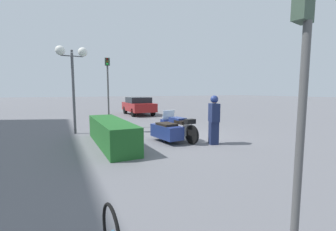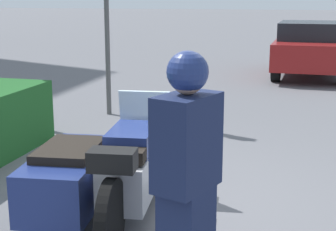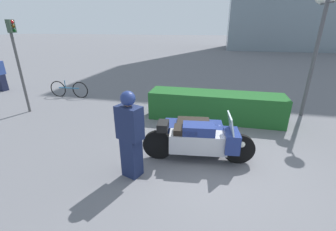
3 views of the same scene
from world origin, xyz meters
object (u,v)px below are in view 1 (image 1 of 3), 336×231
officer_rider (214,119)px  traffic_light_far (301,82)px  traffic_light_near (108,83)px  hedge_bush_curbside (111,133)px  twin_lamp_post (72,62)px  police_motorcycle (171,129)px  parked_car_background (138,105)px

officer_rider → traffic_light_far: bearing=-98.9°
traffic_light_near → traffic_light_far: (-10.63, -0.02, -0.34)m
hedge_bush_curbside → twin_lamp_post: 4.28m
police_motorcycle → parked_car_background: size_ratio=0.61×
hedge_bush_curbside → parked_car_background: parked_car_background is taller
police_motorcycle → hedge_bush_curbside: bearing=75.6°
twin_lamp_post → parked_car_background: size_ratio=0.97×
officer_rider → traffic_light_far: traffic_light_far is taller
police_motorcycle → traffic_light_far: traffic_light_far is taller
police_motorcycle → traffic_light_near: 4.95m
hedge_bush_curbside → parked_car_background: 10.87m
twin_lamp_post → traffic_light_near: (0.93, -1.77, -0.88)m
officer_rider → parked_car_background: officer_rider is taller
officer_rider → police_motorcycle: bearing=152.1°
traffic_light_near → traffic_light_far: bearing=10.9°
police_motorcycle → traffic_light_far: size_ratio=0.81×
hedge_bush_curbside → traffic_light_far: traffic_light_far is taller
traffic_light_far → twin_lamp_post: bearing=-0.3°
hedge_bush_curbside → officer_rider: bearing=-114.5°
hedge_bush_curbside → parked_car_background: size_ratio=1.04×
police_motorcycle → officer_rider: bearing=-144.1°
hedge_bush_curbside → twin_lamp_post: bearing=19.2°
police_motorcycle → hedge_bush_curbside: police_motorcycle is taller
police_motorcycle → hedge_bush_curbside: 2.35m
traffic_light_near → twin_lamp_post: bearing=-51.6°
police_motorcycle → parked_car_background: (10.23, -2.11, 0.31)m
police_motorcycle → traffic_light_far: bearing=159.4°
twin_lamp_post → traffic_light_far: bearing=-169.6°
traffic_light_near → officer_rider: bearing=37.5°
parked_car_background → officer_rider: bearing=176.9°
traffic_light_near → traffic_light_far: traffic_light_near is taller
police_motorcycle → twin_lamp_post: 5.52m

